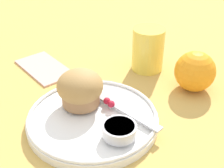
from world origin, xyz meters
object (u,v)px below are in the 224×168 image
Objects in this scene: butter_knife at (117,106)px; juice_glass at (148,49)px; orange_fruit at (195,71)px; muffin at (80,89)px.

butter_knife is 1.99× the size of juice_glass.
muffin is at bearing -110.06° from orange_fruit.
butter_knife is at bearing -61.63° from juice_glass.
muffin is at bearing -145.55° from butter_knife.
juice_glass reaches higher than muffin.
muffin reaches higher than orange_fruit.
juice_glass reaches higher than orange_fruit.
muffin is 0.85× the size of juice_glass.
orange_fruit reaches higher than butter_knife.
muffin is 0.07m from butter_knife.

